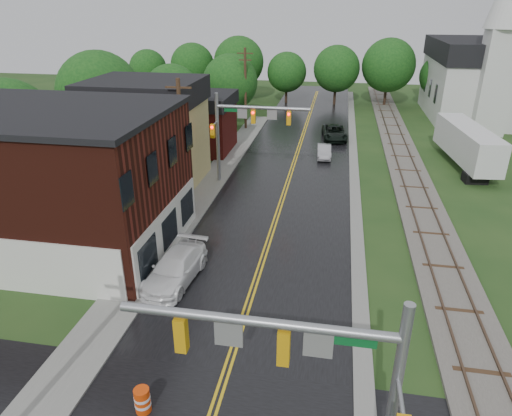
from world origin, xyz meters
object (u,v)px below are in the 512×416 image
(utility_pole_c, at_px, (245,88))
(pickup_white, at_px, (175,268))
(church, at_px, (478,71))
(sedan_silver, at_px, (324,152))
(tree_left_a, at_px, (10,128))
(brick_building, at_px, (49,180))
(traffic_signal_far, at_px, (244,123))
(construction_barrel, at_px, (142,400))
(semi_trailer, at_px, (467,143))
(suv_dark, at_px, (334,133))
(traffic_signal_near, at_px, (312,367))
(utility_pole_b, at_px, (182,142))
(tree_left_c, at_px, (173,94))
(tree_left_b, at_px, (101,95))
(tree_left_e, at_px, (231,84))

(utility_pole_c, bearing_deg, pickup_white, -85.26)
(church, bearing_deg, sedan_silver, -132.61)
(tree_left_a, bearing_deg, brick_building, -43.13)
(church, height_order, traffic_signal_far, church)
(construction_barrel, bearing_deg, semi_trailer, 60.08)
(tree_left_a, bearing_deg, suv_dark, 40.01)
(traffic_signal_near, relative_size, sedan_silver, 2.03)
(utility_pole_b, relative_size, tree_left_c, 1.18)
(tree_left_b, bearing_deg, tree_left_c, 63.44)
(sedan_silver, bearing_deg, tree_left_b, -175.35)
(brick_building, relative_size, church, 0.71)
(suv_dark, bearing_deg, brick_building, -127.64)
(brick_building, xyz_separation_m, utility_pole_c, (5.68, 29.00, 0.57))
(traffic_signal_far, bearing_deg, pickup_white, -92.73)
(suv_dark, bearing_deg, tree_left_b, -162.47)
(sedan_silver, bearing_deg, utility_pole_b, -129.81)
(church, bearing_deg, utility_pole_b, -130.18)
(sedan_silver, height_order, construction_barrel, sedan_silver)
(tree_left_c, bearing_deg, church, 22.24)
(utility_pole_b, bearing_deg, traffic_signal_far, 56.32)
(traffic_signal_near, relative_size, traffic_signal_far, 1.00)
(sedan_silver, bearing_deg, brick_building, -130.82)
(tree_left_b, height_order, construction_barrel, tree_left_b)
(traffic_signal_near, relative_size, tree_left_c, 0.96)
(tree_left_e, bearing_deg, church, 15.20)
(tree_left_c, distance_m, sedan_silver, 17.67)
(construction_barrel, bearing_deg, traffic_signal_far, 92.41)
(tree_left_e, xyz_separation_m, construction_barrel, (6.35, -41.90, -4.31))
(tree_left_c, xyz_separation_m, semi_trailer, (28.93, -5.35, -2.36))
(semi_trailer, bearing_deg, brick_building, -144.66)
(tree_left_a, relative_size, tree_left_e, 1.06)
(sedan_silver, bearing_deg, traffic_signal_far, -131.37)
(brick_building, height_order, tree_left_a, tree_left_a)
(traffic_signal_far, xyz_separation_m, tree_left_c, (-10.38, 12.90, -0.46))
(semi_trailer, bearing_deg, sedan_silver, 178.61)
(tree_left_c, distance_m, suv_dark, 17.74)
(tree_left_c, height_order, tree_left_e, tree_left_e)
(tree_left_b, xyz_separation_m, pickup_white, (13.68, -19.59, -4.97))
(tree_left_e, bearing_deg, pickup_white, -82.07)
(tree_left_e, distance_m, sedan_silver, 16.48)
(tree_left_e, bearing_deg, tree_left_a, -114.62)
(utility_pole_b, xyz_separation_m, tree_left_a, (-13.05, -0.10, 0.39))
(traffic_signal_far, bearing_deg, church, 48.73)
(brick_building, bearing_deg, utility_pole_c, 78.91)
(tree_left_a, bearing_deg, construction_barrel, -45.90)
(tree_left_b, height_order, suv_dark, tree_left_b)
(traffic_signal_far, xyz_separation_m, pickup_white, (-0.70, -14.69, -4.22))
(construction_barrel, bearing_deg, utility_pole_c, 96.14)
(sedan_silver, bearing_deg, pickup_white, -110.32)
(suv_dark, bearing_deg, pickup_white, -111.21)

